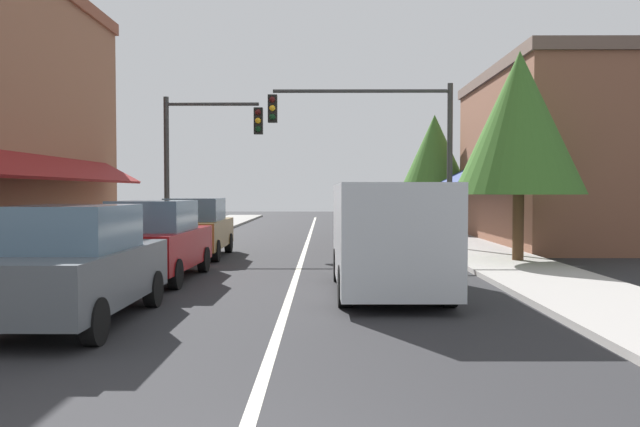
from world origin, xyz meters
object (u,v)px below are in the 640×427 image
traffic_signal_left_corner (200,147)px  tree_right_near (519,123)px  parked_car_third_left (196,228)px  van_in_lane (387,234)px  tree_right_far (434,152)px  traffic_signal_mast_arm (384,134)px  parked_car_nearest_left (74,265)px  parked_car_second_left (155,241)px

traffic_signal_left_corner → tree_right_near: 10.62m
parked_car_third_left → van_in_lane: (5.07, -6.58, 0.27)m
tree_right_near → traffic_signal_left_corner: bearing=153.7°
van_in_lane → tree_right_near: 6.77m
parked_car_third_left → tree_right_near: bearing=-12.4°
parked_car_third_left → tree_right_near: 9.72m
parked_car_third_left → tree_right_far: tree_right_far is taller
parked_car_third_left → traffic_signal_mast_arm: (5.83, 1.99, 2.97)m
tree_right_far → parked_car_third_left: bearing=-130.5°
tree_right_far → parked_car_nearest_left: bearing=-113.8°
parked_car_nearest_left → van_in_lane: (4.94, 2.97, 0.27)m
van_in_lane → parked_car_third_left: bearing=127.1°
parked_car_nearest_left → traffic_signal_left_corner: bearing=92.9°
traffic_signal_left_corner → tree_right_near: bearing=-26.3°
parked_car_third_left → traffic_signal_mast_arm: size_ratio=0.68×
parked_car_second_left → traffic_signal_left_corner: 8.23m
tree_right_far → tree_right_near: bearing=-89.5°
traffic_signal_mast_arm → tree_right_near: size_ratio=1.06×
traffic_signal_left_corner → tree_right_far: tree_right_far is taller
parked_car_nearest_left → parked_car_third_left: size_ratio=1.00×
parked_car_nearest_left → parked_car_third_left: same height
parked_car_second_left → traffic_signal_left_corner: traffic_signal_left_corner is taller
van_in_lane → traffic_signal_mast_arm: bearing=84.4°
traffic_signal_mast_arm → tree_right_near: tree_right_near is taller
parked_car_second_left → tree_right_far: size_ratio=0.75×
parked_car_third_left → tree_right_far: size_ratio=0.75×
parked_car_nearest_left → parked_car_second_left: 4.64m
parked_car_nearest_left → traffic_signal_mast_arm: size_ratio=0.68×
traffic_signal_left_corner → van_in_lane: bearing=-59.9°
van_in_lane → tree_right_far: (3.90, 17.10, 2.65)m
parked_car_second_left → parked_car_third_left: same height
parked_car_nearest_left → traffic_signal_left_corner: 12.71m
parked_car_second_left → traffic_signal_mast_arm: bearing=51.5°
traffic_signal_mast_arm → traffic_signal_left_corner: 6.33m
parked_car_nearest_left → tree_right_far: bearing=66.5°
parked_car_third_left → traffic_signal_mast_arm: bearing=17.9°
tree_right_near → tree_right_far: bearing=90.5°
parked_car_nearest_left → tree_right_near: bearing=41.1°
traffic_signal_left_corner → tree_right_near: tree_right_near is taller
parked_car_second_left → van_in_lane: van_in_lane is taller
tree_right_far → parked_car_second_left: bearing=-119.9°
parked_car_nearest_left → parked_car_second_left: bearing=90.8°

